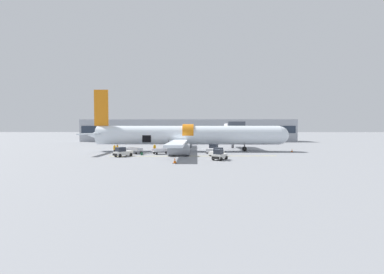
{
  "coord_description": "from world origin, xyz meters",
  "views": [
    {
      "loc": [
        2.99,
        -48.75,
        4.73
      ],
      "look_at": [
        2.1,
        2.24,
        2.94
      ],
      "focal_mm": 24.0,
      "sensor_mm": 36.0,
      "label": 1
    }
  ],
  "objects_px": {
    "airplane": "(186,136)",
    "suitcase_on_tarmac_spare": "(142,154)",
    "baggage_cart_queued": "(162,151)",
    "ground_crew_loader_b": "(155,148)",
    "baggage_tug_lead": "(213,149)",
    "baggage_cart_loading": "(134,151)",
    "suitcase_on_tarmac_upright": "(118,153)",
    "baggage_tug_mid": "(123,152)",
    "ground_crew_loader_a": "(117,149)",
    "baggage_tug_spare": "(217,152)",
    "baggage_tug_rear": "(219,155)",
    "ground_crew_driver": "(114,149)"
  },
  "relations": [
    {
      "from": "airplane",
      "to": "suitcase_on_tarmac_spare",
      "type": "distance_m",
      "value": 11.16
    },
    {
      "from": "baggage_cart_queued",
      "to": "ground_crew_loader_b",
      "type": "distance_m",
      "value": 2.82
    },
    {
      "from": "suitcase_on_tarmac_spare",
      "to": "baggage_cart_queued",
      "type": "bearing_deg",
      "value": 31.67
    },
    {
      "from": "baggage_tug_lead",
      "to": "baggage_cart_loading",
      "type": "distance_m",
      "value": 14.6
    },
    {
      "from": "baggage_tug_lead",
      "to": "suitcase_on_tarmac_upright",
      "type": "bearing_deg",
      "value": -170.87
    },
    {
      "from": "baggage_tug_lead",
      "to": "ground_crew_loader_b",
      "type": "height_order",
      "value": "baggage_tug_lead"
    },
    {
      "from": "suitcase_on_tarmac_upright",
      "to": "baggage_tug_mid",
      "type": "bearing_deg",
      "value": -60.38
    },
    {
      "from": "suitcase_on_tarmac_upright",
      "to": "ground_crew_loader_a",
      "type": "bearing_deg",
      "value": 110.11
    },
    {
      "from": "baggage_tug_mid",
      "to": "baggage_tug_spare",
      "type": "height_order",
      "value": "baggage_tug_mid"
    },
    {
      "from": "airplane",
      "to": "baggage_tug_spare",
      "type": "height_order",
      "value": "airplane"
    },
    {
      "from": "airplane",
      "to": "ground_crew_loader_b",
      "type": "distance_m",
      "value": 7.2
    },
    {
      "from": "baggage_tug_lead",
      "to": "baggage_cart_queued",
      "type": "distance_m",
      "value": 9.53
    },
    {
      "from": "ground_crew_loader_b",
      "to": "ground_crew_loader_a",
      "type": "bearing_deg",
      "value": -165.22
    },
    {
      "from": "baggage_tug_rear",
      "to": "ground_crew_loader_b",
      "type": "bearing_deg",
      "value": 136.74
    },
    {
      "from": "ground_crew_driver",
      "to": "suitcase_on_tarmac_upright",
      "type": "xyz_separation_m",
      "value": [
        0.84,
        -0.67,
        -0.69
      ]
    },
    {
      "from": "suitcase_on_tarmac_spare",
      "to": "ground_crew_driver",
      "type": "bearing_deg",
      "value": 164.11
    },
    {
      "from": "airplane",
      "to": "ground_crew_driver",
      "type": "bearing_deg",
      "value": -153.08
    },
    {
      "from": "suitcase_on_tarmac_spare",
      "to": "airplane",
      "type": "bearing_deg",
      "value": 47.09
    },
    {
      "from": "baggage_tug_rear",
      "to": "suitcase_on_tarmac_upright",
      "type": "height_order",
      "value": "baggage_tug_rear"
    },
    {
      "from": "baggage_tug_spare",
      "to": "ground_crew_driver",
      "type": "distance_m",
      "value": 18.47
    },
    {
      "from": "ground_crew_loader_b",
      "to": "baggage_tug_rear",
      "type": "bearing_deg",
      "value": -43.26
    },
    {
      "from": "airplane",
      "to": "baggage_tug_rear",
      "type": "relative_size",
      "value": 13.88
    },
    {
      "from": "ground_crew_loader_a",
      "to": "suitcase_on_tarmac_upright",
      "type": "xyz_separation_m",
      "value": [
        0.61,
        -1.67,
        -0.66
      ]
    },
    {
      "from": "airplane",
      "to": "baggage_cart_queued",
      "type": "distance_m",
      "value": 7.65
    },
    {
      "from": "ground_crew_loader_b",
      "to": "ground_crew_driver",
      "type": "bearing_deg",
      "value": -158.11
    },
    {
      "from": "baggage_tug_spare",
      "to": "suitcase_on_tarmac_spare",
      "type": "bearing_deg",
      "value": 175.11
    },
    {
      "from": "suitcase_on_tarmac_upright",
      "to": "suitcase_on_tarmac_spare",
      "type": "xyz_separation_m",
      "value": [
        4.41,
        -0.83,
        -0.0
      ]
    },
    {
      "from": "baggage_cart_loading",
      "to": "suitcase_on_tarmac_upright",
      "type": "height_order",
      "value": "baggage_cart_loading"
    },
    {
      "from": "ground_crew_loader_a",
      "to": "suitcase_on_tarmac_spare",
      "type": "xyz_separation_m",
      "value": [
        5.02,
        -2.5,
        -0.66
      ]
    },
    {
      "from": "baggage_tug_mid",
      "to": "ground_crew_loader_b",
      "type": "distance_m",
      "value": 7.67
    },
    {
      "from": "baggage_tug_lead",
      "to": "suitcase_on_tarmac_upright",
      "type": "xyz_separation_m",
      "value": [
        -17.05,
        -2.74,
        -0.49
      ]
    },
    {
      "from": "baggage_tug_lead",
      "to": "baggage_cart_loading",
      "type": "relative_size",
      "value": 0.76
    },
    {
      "from": "airplane",
      "to": "baggage_cart_queued",
      "type": "relative_size",
      "value": 10.1
    },
    {
      "from": "ground_crew_loader_a",
      "to": "ground_crew_driver",
      "type": "height_order",
      "value": "ground_crew_driver"
    },
    {
      "from": "ground_crew_loader_a",
      "to": "baggage_cart_loading",
      "type": "bearing_deg",
      "value": -2.87
    },
    {
      "from": "suitcase_on_tarmac_upright",
      "to": "suitcase_on_tarmac_spare",
      "type": "relative_size",
      "value": 1.01
    },
    {
      "from": "airplane",
      "to": "baggage_tug_mid",
      "type": "height_order",
      "value": "airplane"
    },
    {
      "from": "baggage_tug_rear",
      "to": "suitcase_on_tarmac_spare",
      "type": "xyz_separation_m",
      "value": [
        -12.93,
        6.46,
        -0.43
      ]
    },
    {
      "from": "ground_crew_loader_b",
      "to": "ground_crew_driver",
      "type": "relative_size",
      "value": 0.96
    },
    {
      "from": "baggage_tug_rear",
      "to": "ground_crew_driver",
      "type": "xyz_separation_m",
      "value": [
        -18.18,
        7.96,
        0.26
      ]
    },
    {
      "from": "baggage_tug_lead",
      "to": "ground_crew_driver",
      "type": "bearing_deg",
      "value": -173.39
    },
    {
      "from": "baggage_tug_mid",
      "to": "suitcase_on_tarmac_upright",
      "type": "distance_m",
      "value": 3.4
    },
    {
      "from": "baggage_cart_loading",
      "to": "ground_crew_loader_b",
      "type": "bearing_deg",
      "value": 28.66
    },
    {
      "from": "baggage_tug_lead",
      "to": "ground_crew_loader_a",
      "type": "xyz_separation_m",
      "value": [
        -17.66,
        -1.07,
        0.16
      ]
    },
    {
      "from": "airplane",
      "to": "ground_crew_loader_b",
      "type": "xyz_separation_m",
      "value": [
        -5.77,
        -3.65,
        -2.28
      ]
    },
    {
      "from": "baggage_tug_spare",
      "to": "ground_crew_driver",
      "type": "height_order",
      "value": "ground_crew_driver"
    },
    {
      "from": "ground_crew_loader_b",
      "to": "suitcase_on_tarmac_spare",
      "type": "height_order",
      "value": "ground_crew_loader_b"
    },
    {
      "from": "baggage_tug_spare",
      "to": "suitcase_on_tarmac_upright",
      "type": "distance_m",
      "value": 17.55
    },
    {
      "from": "airplane",
      "to": "baggage_tug_rear",
      "type": "bearing_deg",
      "value": -68.67
    },
    {
      "from": "baggage_tug_mid",
      "to": "baggage_tug_rear",
      "type": "xyz_separation_m",
      "value": [
        15.68,
        -4.36,
        0.0
      ]
    }
  ]
}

